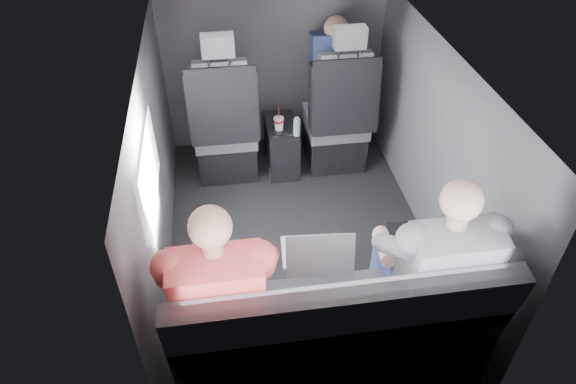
{
  "coord_description": "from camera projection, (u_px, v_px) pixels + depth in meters",
  "views": [
    {
      "loc": [
        -0.47,
        -2.62,
        2.58
      ],
      "look_at": [
        -0.08,
        -0.05,
        0.47
      ],
      "focal_mm": 32.0,
      "sensor_mm": 36.0,
      "label": 1
    }
  ],
  "objects": [
    {
      "name": "side_window",
      "position": [
        150.0,
        172.0,
        2.79
      ],
      "size": [
        0.02,
        0.75,
        0.42
      ],
      "primitive_type": "cube",
      "color": "white",
      "rests_on": "panel_left"
    },
    {
      "name": "ceiling",
      "position": [
        302.0,
        61.0,
        2.84
      ],
      "size": [
        2.6,
        2.6,
        0.0
      ],
      "primitive_type": "plane",
      "rotation": [
        3.14,
        0.0,
        0.0
      ],
      "color": "#B2B2AD",
      "rests_on": "panel_back"
    },
    {
      "name": "passenger_front_right",
      "position": [
        334.0,
        69.0,
        4.11
      ],
      "size": [
        0.38,
        0.38,
        0.75
      ],
      "color": "#334771",
      "rests_on": "front_seat_right"
    },
    {
      "name": "center_console",
      "position": [
        282.0,
        146.0,
        4.24
      ],
      "size": [
        0.24,
        0.48,
        0.41
      ],
      "color": "black",
      "rests_on": "floor"
    },
    {
      "name": "panel_left",
      "position": [
        156.0,
        173.0,
        3.16
      ],
      "size": [
        0.02,
        2.6,
        1.35
      ],
      "primitive_type": "cube",
      "color": "#56565B",
      "rests_on": "floor"
    },
    {
      "name": "passenger_rear_left",
      "position": [
        220.0,
        291.0,
        2.48
      ],
      "size": [
        0.52,
        0.64,
        1.25
      ],
      "color": "#36353A",
      "rests_on": "rear_bench"
    },
    {
      "name": "front_seat_right",
      "position": [
        337.0,
        123.0,
        4.13
      ],
      "size": [
        0.52,
        0.58,
        1.26
      ],
      "color": "black",
      "rests_on": "floor"
    },
    {
      "name": "water_bottle",
      "position": [
        297.0,
        127.0,
        3.95
      ],
      "size": [
        0.05,
        0.05,
        0.16
      ],
      "color": "#A6C6E0",
      "rests_on": "center_console"
    },
    {
      "name": "panel_back",
      "position": [
        348.0,
        330.0,
        2.27
      ],
      "size": [
        1.8,
        0.02,
        1.35
      ],
      "primitive_type": "cube",
      "color": "#56565B",
      "rests_on": "floor"
    },
    {
      "name": "soda_cup",
      "position": [
        279.0,
        124.0,
        4.01
      ],
      "size": [
        0.08,
        0.08,
        0.25
      ],
      "color": "white",
      "rests_on": "center_console"
    },
    {
      "name": "panel_front",
      "position": [
        274.0,
        70.0,
        4.26
      ],
      "size": [
        1.8,
        0.02,
        1.35
      ],
      "primitive_type": "cube",
      "color": "#56565B",
      "rests_on": "floor"
    },
    {
      "name": "seatbelt",
      "position": [
        346.0,
        88.0,
        3.75
      ],
      "size": [
        0.35,
        0.11,
        0.59
      ],
      "primitive_type": "cube",
      "rotation": [
        -0.14,
        0.49,
        0.0
      ],
      "color": "black",
      "rests_on": "front_seat_right"
    },
    {
      "name": "panel_right",
      "position": [
        435.0,
        149.0,
        3.37
      ],
      "size": [
        0.02,
        2.6,
        1.35
      ],
      "primitive_type": "cube",
      "color": "#56565B",
      "rests_on": "floor"
    },
    {
      "name": "rear_bench",
      "position": [
        332.0,
        335.0,
        2.68
      ],
      "size": [
        1.6,
        0.57,
        0.92
      ],
      "color": "#59585D",
      "rests_on": "floor"
    },
    {
      "name": "front_seat_left",
      "position": [
        225.0,
        132.0,
        4.03
      ],
      "size": [
        0.52,
        0.58,
        1.26
      ],
      "color": "black",
      "rests_on": "floor"
    },
    {
      "name": "laptop_white",
      "position": [
        227.0,
        259.0,
        2.66
      ],
      "size": [
        0.33,
        0.31,
        0.24
      ],
      "color": "silver",
      "rests_on": "passenger_rear_left"
    },
    {
      "name": "floor",
      "position": [
        299.0,
        237.0,
        3.69
      ],
      "size": [
        2.6,
        2.6,
        0.0
      ],
      "primitive_type": "plane",
      "color": "black",
      "rests_on": "ground"
    },
    {
      "name": "laptop_black",
      "position": [
        425.0,
        238.0,
        2.78
      ],
      "size": [
        0.36,
        0.34,
        0.24
      ],
      "color": "black",
      "rests_on": "passenger_rear_right"
    },
    {
      "name": "passenger_rear_right",
      "position": [
        431.0,
        267.0,
        2.6
      ],
      "size": [
        0.53,
        0.64,
        1.26
      ],
      "color": "#334771",
      "rests_on": "rear_bench"
    },
    {
      "name": "laptop_silver",
      "position": [
        316.0,
        253.0,
        2.69
      ],
      "size": [
        0.37,
        0.33,
        0.25
      ],
      "color": "#B7B7BC",
      "rests_on": "rear_bench"
    }
  ]
}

